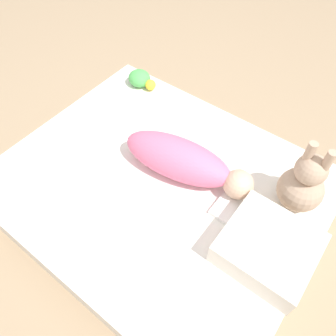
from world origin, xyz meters
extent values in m
plane|color=#9E8466|center=(0.00, 0.00, 0.00)|extent=(12.00, 12.00, 0.00)
cube|color=white|center=(0.00, 0.00, 0.08)|extent=(1.31, 1.08, 0.17)
cube|color=white|center=(0.33, 0.08, 0.18)|extent=(0.16, 0.19, 0.02)
ellipsoid|color=pink|center=(0.03, 0.09, 0.25)|extent=(0.50, 0.26, 0.16)
sphere|color=#DBB293|center=(0.29, 0.13, 0.24)|extent=(0.12, 0.12, 0.12)
cube|color=white|center=(0.51, -0.03, 0.22)|extent=(0.31, 0.29, 0.11)
sphere|color=tan|center=(0.50, 0.25, 0.26)|extent=(0.18, 0.18, 0.18)
sphere|color=tan|center=(0.50, 0.25, 0.38)|extent=(0.12, 0.12, 0.12)
cylinder|color=tan|center=(0.46, 0.25, 0.46)|extent=(0.03, 0.03, 0.08)
cylinder|color=tan|center=(0.53, 0.25, 0.46)|extent=(0.03, 0.03, 0.08)
ellipsoid|color=#51B756|center=(-0.48, 0.44, 0.21)|extent=(0.12, 0.11, 0.08)
sphere|color=yellow|center=(-0.41, 0.44, 0.20)|extent=(0.06, 0.06, 0.06)
camera|label=1|loc=(0.52, -0.62, 1.30)|focal=35.00mm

